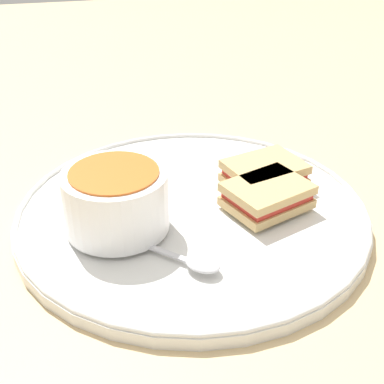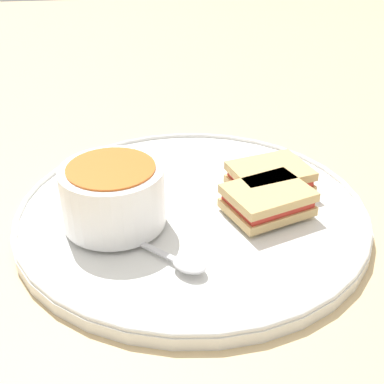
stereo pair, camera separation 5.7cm
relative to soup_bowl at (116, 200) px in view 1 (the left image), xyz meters
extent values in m
plane|color=#D1B27F|center=(-0.08, -0.02, -0.05)|extent=(2.40, 2.40, 0.00)
cylinder|color=white|center=(-0.08, -0.02, -0.04)|extent=(0.38, 0.38, 0.01)
torus|color=white|center=(-0.08, -0.02, -0.03)|extent=(0.38, 0.38, 0.01)
cylinder|color=white|center=(0.00, 0.00, -0.03)|extent=(0.06, 0.06, 0.01)
cylinder|color=white|center=(0.00, 0.00, 0.00)|extent=(0.10, 0.10, 0.06)
cylinder|color=orange|center=(0.00, 0.00, 0.03)|extent=(0.09, 0.09, 0.01)
cube|color=silver|center=(-0.02, 0.04, -0.03)|extent=(0.07, 0.07, 0.00)
ellipsoid|color=silver|center=(-0.07, 0.08, -0.03)|extent=(0.04, 0.04, 0.01)
cube|color=tan|center=(-0.16, 0.00, -0.03)|extent=(0.10, 0.09, 0.01)
cube|color=#B72D23|center=(-0.16, 0.00, -0.02)|extent=(0.09, 0.08, 0.01)
cube|color=tan|center=(-0.16, 0.00, -0.01)|extent=(0.10, 0.09, 0.01)
cube|color=tan|center=(-0.17, -0.05, -0.03)|extent=(0.10, 0.09, 0.01)
cube|color=#B72D23|center=(-0.17, -0.05, -0.02)|extent=(0.09, 0.08, 0.01)
cube|color=tan|center=(-0.17, -0.05, -0.01)|extent=(0.10, 0.09, 0.01)
camera|label=1|loc=(0.03, 0.45, 0.28)|focal=50.00mm
camera|label=2|loc=(-0.03, 0.46, 0.28)|focal=50.00mm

